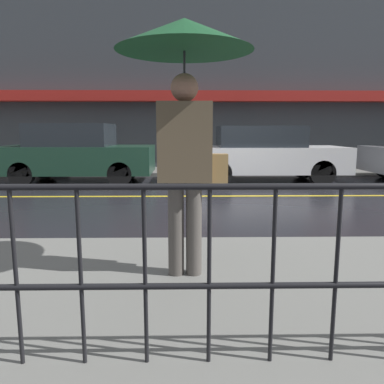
% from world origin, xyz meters
% --- Properties ---
extents(ground_plane, '(80.00, 80.00, 0.00)m').
position_xyz_m(ground_plane, '(0.00, 0.00, 0.00)').
color(ground_plane, black).
extents(sidewalk_near, '(28.00, 2.77, 0.11)m').
position_xyz_m(sidewalk_near, '(0.00, -4.95, 0.05)').
color(sidewalk_near, slate).
rests_on(sidewalk_near, ground_plane).
extents(sidewalk_far, '(28.00, 2.02, 0.11)m').
position_xyz_m(sidewalk_far, '(0.00, 4.58, 0.05)').
color(sidewalk_far, slate).
rests_on(sidewalk_far, ground_plane).
extents(lane_marking, '(25.20, 0.12, 0.01)m').
position_xyz_m(lane_marking, '(0.00, 0.00, 0.00)').
color(lane_marking, gold).
rests_on(lane_marking, ground_plane).
extents(building_storefront, '(28.00, 0.85, 5.93)m').
position_xyz_m(building_storefront, '(0.00, 5.72, 2.94)').
color(building_storefront, '#383D42').
rests_on(building_storefront, ground_plane).
extents(railing_foreground, '(12.00, 0.04, 1.03)m').
position_xyz_m(railing_foreground, '(0.00, -6.09, 0.75)').
color(railing_foreground, black).
rests_on(railing_foreground, sidewalk_near).
extents(pedestrian, '(1.17, 1.17, 2.23)m').
position_xyz_m(pedestrian, '(-1.01, -4.76, 1.90)').
color(pedestrian, '#4C4742').
rests_on(pedestrian, sidewalk_near).
extents(car_dark_green, '(4.05, 1.87, 1.60)m').
position_xyz_m(car_dark_green, '(-3.99, 2.34, 0.80)').
color(car_dark_green, '#193828').
rests_on(car_dark_green, ground_plane).
extents(car_white, '(4.33, 1.84, 1.54)m').
position_xyz_m(car_white, '(1.15, 2.34, 0.78)').
color(car_white, silver).
rests_on(car_white, ground_plane).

